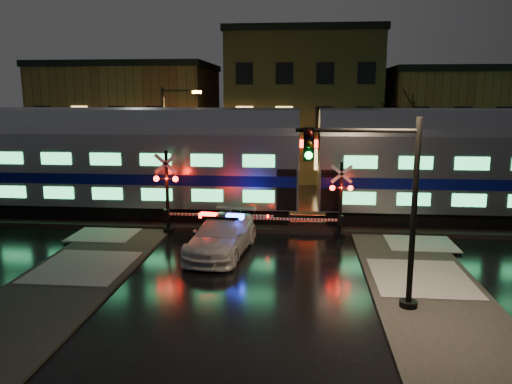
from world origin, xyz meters
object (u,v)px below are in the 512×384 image
streetlight (168,139)px  traffic_light (382,211)px  police_car (222,235)px  crossing_signal_right (333,208)px  crossing_signal_left (174,201)px

streetlight → traffic_light: bearing=-53.8°
police_car → traffic_light: size_ratio=0.93×
traffic_light → streetlight: bearing=119.5°
traffic_light → streetlight: streetlight is taller
police_car → traffic_light: 8.33m
crossing_signal_right → police_car: bearing=-151.5°
crossing_signal_left → streetlight: (-2.02, 6.69, 2.46)m
police_car → streetlight: (-4.79, 9.37, 3.38)m
traffic_light → streetlight: 18.20m
police_car → crossing_signal_left: (-2.78, 2.68, 0.92)m
crossing_signal_right → crossing_signal_left: (-7.69, 0.01, 0.20)m
crossing_signal_right → traffic_light: (1.02, -7.97, 1.73)m
police_car → crossing_signal_left: crossing_signal_left is taller
police_car → streetlight: 11.05m
crossing_signal_left → streetlight: 7.41m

